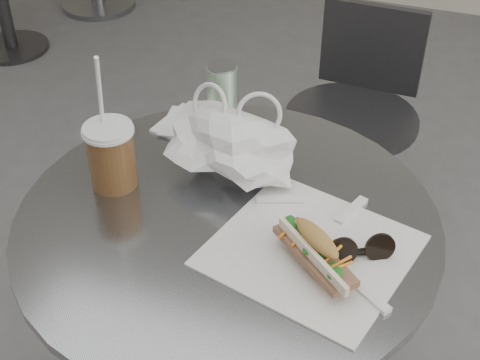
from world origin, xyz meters
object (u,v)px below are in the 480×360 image
(chair_far, at_px, (350,147))
(banh_mi, at_px, (315,252))
(iced_coffee, at_px, (111,155))
(cafe_table, at_px, (229,318))
(sunglasses, at_px, (360,251))
(drink_can, at_px, (222,91))

(chair_far, height_order, banh_mi, banh_mi)
(banh_mi, xyz_separation_m, iced_coffee, (-0.41, 0.09, 0.03))
(banh_mi, height_order, iced_coffee, iced_coffee)
(chair_far, bearing_deg, cafe_table, 87.58)
(sunglasses, height_order, drink_can, drink_can)
(banh_mi, bearing_deg, drink_can, 169.39)
(cafe_table, height_order, banh_mi, banh_mi)
(iced_coffee, bearing_deg, sunglasses, -5.29)
(cafe_table, relative_size, sunglasses, 6.94)
(iced_coffee, relative_size, drink_can, 2.23)
(sunglasses, bearing_deg, iced_coffee, 146.17)
(cafe_table, bearing_deg, chair_far, 85.07)
(cafe_table, distance_m, drink_can, 0.47)
(chair_far, relative_size, drink_can, 6.03)
(drink_can, bearing_deg, banh_mi, -51.20)
(cafe_table, bearing_deg, banh_mi, -21.84)
(chair_far, height_order, drink_can, drink_can)
(cafe_table, bearing_deg, drink_can, 112.37)
(cafe_table, relative_size, banh_mi, 3.60)
(banh_mi, xyz_separation_m, sunglasses, (0.07, 0.05, -0.02))
(banh_mi, bearing_deg, sunglasses, 75.08)
(chair_far, bearing_deg, iced_coffee, 72.55)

